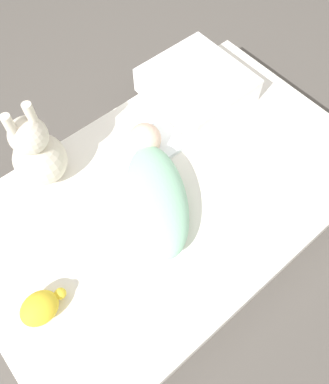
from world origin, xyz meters
TOP-DOWN VIEW (x-y plane):
  - ground_plane at (0.00, 0.00)m, footprint 12.00×12.00m
  - bed_mattress at (0.00, 0.00)m, footprint 1.50×0.92m
  - burp_cloth at (0.10, 0.22)m, footprint 0.18×0.21m
  - swaddled_baby at (-0.06, 0.02)m, footprint 0.40×0.54m
  - pillow at (0.39, 0.29)m, footprint 0.37×0.39m
  - bunny_plush at (-0.31, 0.36)m, footprint 0.19×0.19m
  - turtle_plush at (-0.59, -0.07)m, footprint 0.15×0.10m

SIDE VIEW (x-z plane):
  - ground_plane at x=0.00m, z-range 0.00..0.00m
  - bed_mattress at x=0.00m, z-range 0.00..0.16m
  - burp_cloth at x=0.10m, z-range 0.16..0.18m
  - turtle_plush at x=-0.59m, z-range 0.16..0.25m
  - pillow at x=0.39m, z-range 0.16..0.28m
  - swaddled_baby at x=-0.06m, z-range 0.16..0.29m
  - bunny_plush at x=-0.31m, z-range 0.12..0.47m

